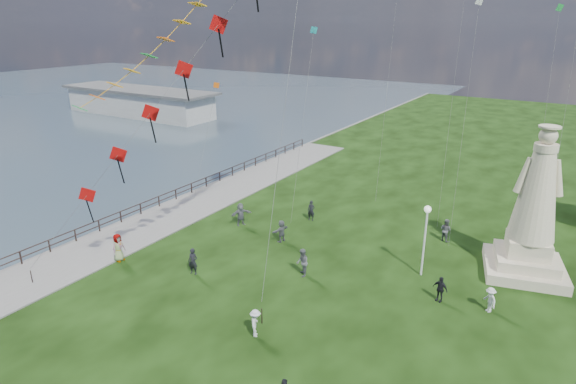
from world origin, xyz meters
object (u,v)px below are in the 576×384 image
Objects in this scene: person_0 at (193,261)px; person_6 at (311,211)px; person_1 at (302,263)px; person_7 at (446,230)px; pier_pavilion at (139,101)px; person_10 at (118,248)px; person_2 at (255,323)px; person_5 at (241,214)px; statue at (532,221)px; person_11 at (281,231)px; person_9 at (440,289)px; lamppost at (426,226)px; person_8 at (490,300)px.

person_0 is 11.51m from person_6.
person_6 is at bearing 169.72° from person_1.
pier_pavilion is at bearing 1.38° from person_7.
person_10 is (-7.40, -12.58, 0.13)m from person_6.
person_5 is (-9.01, 10.70, 0.16)m from person_2.
person_10 is at bearing -165.50° from statue.
person_10 reaches higher than person_11.
person_1 is 1.00× the size of person_5.
person_6 is 0.97× the size of person_7.
person_5 is 1.10× the size of person_6.
person_10 is (-19.22, -6.25, 0.18)m from person_9.
person_10 is at bearing -153.73° from lamppost.
statue is 6.42m from person_8.
pier_pavilion is 62.68m from person_7.
person_1 is 1.18× the size of person_9.
pier_pavilion is 19.65× the size of person_9.
statue is 5.45× the size of person_0.
person_9 is (7.99, 1.63, -0.14)m from person_1.
person_9 is (-3.61, -6.04, -2.77)m from statue.
person_10 is (-17.47, -8.62, -2.38)m from lamppost.
pier_pavilion is 65.15m from lamppost.
person_11 is at bearing -174.40° from person_9.
person_0 reaches higher than person_7.
person_0 is 0.96× the size of person_5.
person_1 is at bearing -122.60° from person_8.
person_5 is at bearing 9.01° from person_2.
lamppost reaches higher than person_2.
person_11 reaches higher than person_8.
person_11 is at bearing -44.38° from person_10.
person_6 is (-10.06, 3.96, -2.51)m from lamppost.
lamppost is 2.86× the size of person_11.
person_2 is (52.82, -40.02, -1.10)m from pier_pavilion.
person_9 is (11.82, -6.33, -0.05)m from person_6.
statue reaches higher than person_8.
lamppost is 11.10m from person_6.
person_5 reaches higher than person_6.
person_0 is 1.03× the size of person_7.
person_1 is at bearing -153.95° from person_9.
person_10 is at bearing -171.29° from person_5.
person_9 is (6.95, 8.05, 0.03)m from person_2.
person_2 is at bearing 36.69° from person_11.
person_1 reaches higher than person_5.
lamppost is at bearing -57.58° from person_2.
pier_pavilion reaches higher than person_1.
person_9 is at bearing -71.87° from person_2.
statue reaches higher than person_1.
person_10 is (-3.26, -8.90, 0.05)m from person_5.
person_8 is at bearing -68.21° from person_5.
person_2 is (-10.56, -14.10, -2.79)m from statue.
lamppost is (58.02, -29.60, 1.49)m from pier_pavilion.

